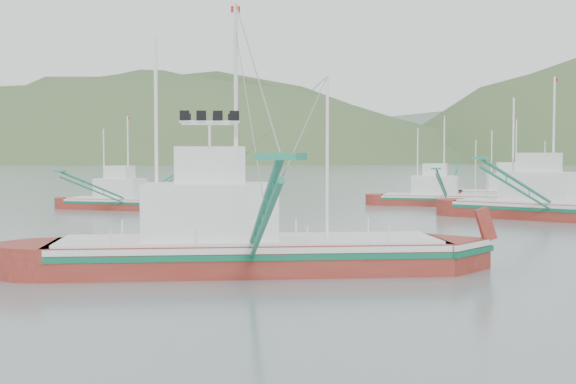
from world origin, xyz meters
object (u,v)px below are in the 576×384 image
(bg_boat_far, at_px, (446,192))
(bg_boat_right, at_px, (558,189))
(bg_boat_left, at_px, (131,196))
(bg_boat_extra, at_px, (518,187))
(main_boat, at_px, (246,214))

(bg_boat_far, distance_m, bg_boat_right, 17.02)
(bg_boat_left, height_order, bg_boat_extra, bg_boat_extra)
(bg_boat_far, relative_size, bg_boat_left, 1.03)
(bg_boat_far, relative_size, bg_boat_extra, 1.01)
(bg_boat_far, xyz_separation_m, bg_boat_left, (-27.05, -13.17, -0.04))
(bg_boat_right, distance_m, bg_boat_extra, 24.61)
(bg_boat_far, bearing_deg, bg_boat_left, -153.56)
(main_boat, height_order, bg_boat_left, main_boat)
(bg_boat_left, distance_m, bg_boat_right, 36.71)
(bg_boat_right, bearing_deg, bg_boat_extra, 118.48)
(main_boat, xyz_separation_m, bg_boat_far, (4.81, 45.90, -1.25))
(bg_boat_right, xyz_separation_m, bg_boat_extra, (-2.89, 24.43, -0.87))
(bg_boat_left, bearing_deg, main_boat, -53.52)
(main_boat, relative_size, bg_boat_far, 1.28)
(bg_boat_left, bearing_deg, bg_boat_far, 28.25)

